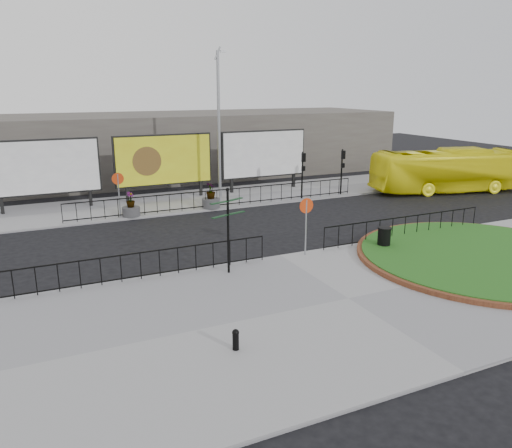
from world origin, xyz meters
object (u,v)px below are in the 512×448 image
lamp_post (219,125)px  bollard (236,338)px  planter_b (211,199)px  planter_a (131,208)px  bus (449,171)px  billboard_mid (164,160)px  litter_bin (384,238)px  fingerpost_sign (228,222)px

lamp_post → bollard: (-6.31, -17.54, -4.37)m
planter_b → planter_a: bearing=180.0°
bollard → planter_b: (5.09, 15.94, 0.18)m
bollard → bus: 25.82m
billboard_mid → planter_a: (-2.91, -3.57, -2.03)m
litter_bin → planter_a: bearing=129.9°
bollard → bus: size_ratio=0.06×
litter_bin → billboard_mid: bearing=112.9°
planter_b → billboard_mid: bearing=116.7°
bollard → litter_bin: bearing=29.6°
lamp_post → bus: (15.43, -3.65, -3.33)m
billboard_mid → fingerpost_sign: billboard_mid is taller
fingerpost_sign → planter_b: fingerpost_sign is taller
fingerpost_sign → bus: size_ratio=0.31×
planter_a → bollard: bearing=-91.4°
lamp_post → bollard: bearing=-109.8°
lamp_post → fingerpost_sign: (-4.28, -12.00, -2.69)m
litter_bin → bus: bearing=34.6°
lamp_post → planter_a: 7.46m
litter_bin → planter_b: size_ratio=0.66×
lamp_post → planter_b: (-1.21, -1.60, -4.19)m
bollard → planter_a: planter_a is taller
lamp_post → planter_b: 4.65m
bollard → litter_bin: 10.70m
planter_a → billboard_mid: bearing=50.9°
bollard → lamp_post: bearing=70.2°
planter_b → litter_bin: bearing=-68.4°
fingerpost_sign → planter_a: (-1.64, 10.40, -1.57)m
billboard_mid → lamp_post: size_ratio=0.67×
fingerpost_sign → bus: 21.42m
billboard_mid → fingerpost_sign: (-1.27, -13.97, -0.46)m
litter_bin → planter_b: planter_b is taller
billboard_mid → planter_b: 4.45m
billboard_mid → fingerpost_sign: size_ratio=1.86×
billboard_mid → planter_a: bearing=-129.1°
planter_a → planter_b: bearing=-0.0°
bus → planter_b: 16.80m
lamp_post → litter_bin: (2.99, -12.25, -4.20)m
billboard_mid → lamp_post: lamp_post is taller
bollard → planter_a: size_ratio=0.45×
bollard → planter_a: (0.39, 15.94, 0.12)m
planter_a → planter_b: (4.70, -0.00, 0.07)m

